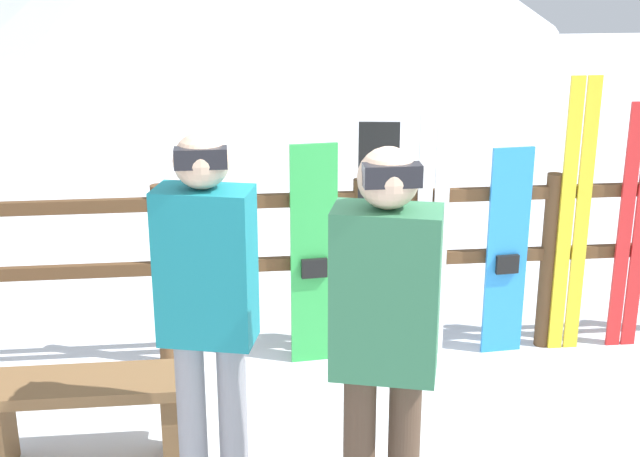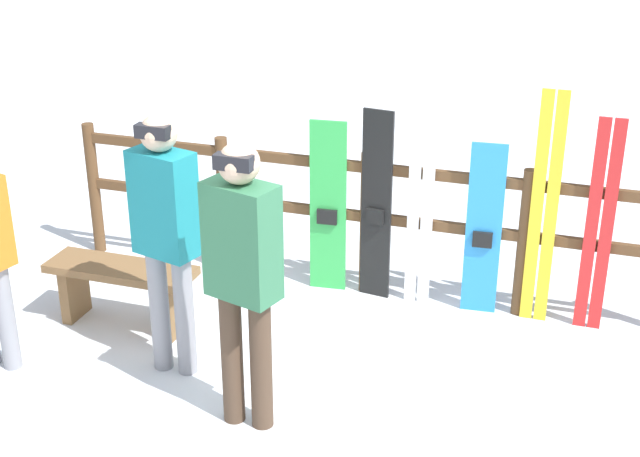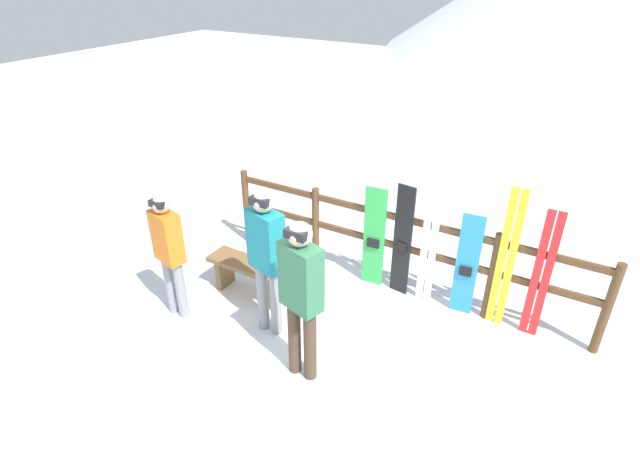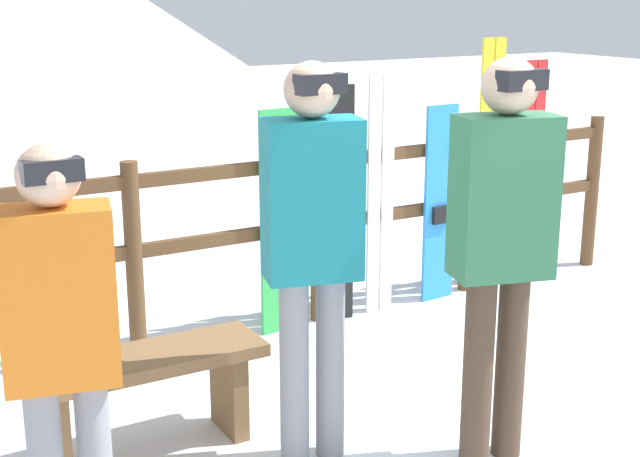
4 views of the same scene
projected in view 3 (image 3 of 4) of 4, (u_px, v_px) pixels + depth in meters
ground_plane at (334, 362)px, 5.50m from camera, size 40.00×40.00×0.00m
fence at (397, 243)px, 6.40m from camera, size 4.98×0.10×1.17m
bench at (249, 272)px, 6.42m from camera, size 1.12×0.36×0.49m
person_orange at (169, 247)px, 5.79m from camera, size 0.42×0.29×1.62m
person_teal at (266, 253)px, 5.46m from camera, size 0.46×0.32×1.81m
person_plaid_green at (301, 291)px, 4.83m from camera, size 0.47×0.34×1.83m
snowboard_green at (374, 238)px, 6.48m from camera, size 0.29×0.07×1.41m
snowboard_black_stripe at (402, 242)px, 6.28m from camera, size 0.25×0.08×1.53m
ski_pair_white at (429, 247)px, 6.12m from camera, size 0.20×0.02×1.59m
snowboard_blue at (467, 266)px, 5.95m from camera, size 0.27×0.07×1.36m
ski_pair_yellow at (506, 260)px, 5.66m from camera, size 0.19×0.02×1.78m
ski_pair_red at (541, 276)px, 5.53m from camera, size 0.19×0.02×1.62m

